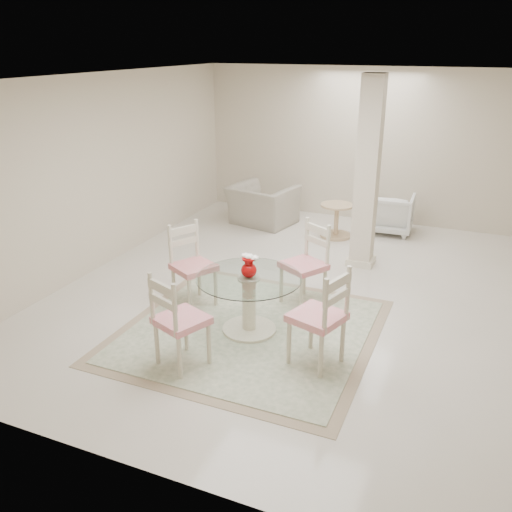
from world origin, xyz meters
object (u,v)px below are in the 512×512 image
at_px(recliner_taupe, 262,205).
at_px(dining_chair_north, 308,258).
at_px(armchair_white, 391,213).
at_px(dining_chair_south, 175,315).
at_px(red_vase, 249,267).
at_px(column, 367,174).
at_px(dining_chair_east, 324,311).
at_px(dining_chair_west, 190,259).
at_px(dining_table, 249,304).
at_px(side_table, 336,222).

bearing_deg(recliner_taupe, dining_chair_north, 134.13).
bearing_deg(armchair_white, dining_chair_south, 73.85).
xyz_separation_m(red_vase, recliner_taupe, (-1.35, 3.69, -0.45)).
distance_m(column, dining_chair_east, 2.97).
height_order(column, dining_chair_west, column).
height_order(column, recliner_taupe, column).
bearing_deg(recliner_taupe, dining_chair_west, 108.75).
relative_size(column, dining_table, 2.31).
xyz_separation_m(column, red_vase, (-0.72, -2.50, -0.55)).
relative_size(dining_chair_west, armchair_white, 1.55).
distance_m(column, dining_chair_north, 1.75).
relative_size(dining_chair_east, dining_chair_south, 1.05).
distance_m(red_vase, recliner_taupe, 3.96).
bearing_deg(dining_table, side_table, 89.12).
xyz_separation_m(column, side_table, (-0.66, 1.03, -1.09)).
bearing_deg(dining_chair_west, column, -9.05).
relative_size(dining_chair_east, armchair_white, 1.61).
bearing_deg(side_table, dining_chair_east, -76.92).
height_order(dining_chair_east, dining_chair_west, dining_chair_east).
height_order(dining_table, dining_chair_south, dining_chair_south).
height_order(dining_chair_south, recliner_taupe, dining_chair_south).
relative_size(dining_table, recliner_taupe, 1.08).
xyz_separation_m(dining_table, dining_chair_west, (-0.95, 0.38, 0.26)).
bearing_deg(dining_table, recliner_taupe, 110.14).
distance_m(column, side_table, 1.64).
xyz_separation_m(column, dining_table, (-0.72, -2.50, -1.01)).
bearing_deg(dining_chair_north, armchair_white, 111.91).
relative_size(dining_chair_west, recliner_taupe, 1.06).
bearing_deg(red_vase, side_table, 89.12).
bearing_deg(side_table, red_vase, -90.88).
distance_m(column, dining_chair_west, 2.81).
height_order(dining_chair_south, armchair_white, dining_chair_south).
distance_m(dining_chair_north, side_table, 2.62).
relative_size(red_vase, dining_chair_south, 0.23).
xyz_separation_m(column, recliner_taupe, (-2.07, 1.19, -1.00)).
relative_size(dining_chair_south, recliner_taupe, 1.05).
bearing_deg(dining_chair_east, dining_chair_west, -93.45).
relative_size(red_vase, side_table, 0.47).
xyz_separation_m(column, dining_chair_west, (-1.67, -2.13, -0.75)).
relative_size(dining_table, dining_chair_north, 1.01).
bearing_deg(recliner_taupe, armchair_white, -156.90).
distance_m(recliner_taupe, side_table, 1.42).
bearing_deg(dining_table, dining_chair_north, 68.28).
bearing_deg(side_table, column, -57.13).
height_order(red_vase, armchair_white, red_vase).
height_order(dining_table, dining_chair_north, dining_chair_north).
xyz_separation_m(dining_table, dining_chair_east, (0.96, -0.36, 0.28)).
bearing_deg(dining_chair_south, dining_table, -89.09).
distance_m(recliner_taupe, armchair_white, 2.25).
xyz_separation_m(dining_table, armchair_white, (0.85, 4.13, -0.01)).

